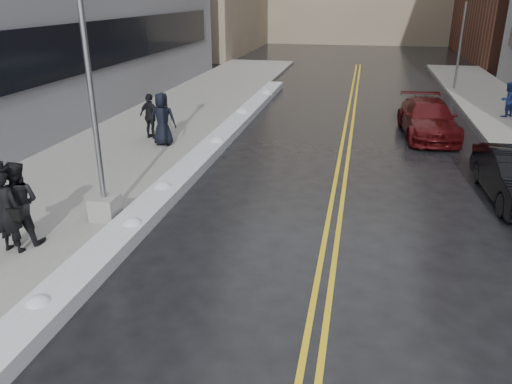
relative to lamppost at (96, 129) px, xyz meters
The scene contains 13 objects.
ground 4.62m from the lamppost, 31.22° to the right, with size 160.00×160.00×0.00m, color black.
sidewalk_west 8.72m from the lamppost, 107.03° to the left, with size 5.50×50.00×0.15m, color gray.
lane_line_left 10.12m from the lamppost, 54.77° to the left, with size 0.12×50.00×0.01m, color gold.
lane_line_right 10.29m from the lamppost, 53.36° to the left, with size 0.12×50.00×0.01m, color gold.
snow_ridge 6.50m from the lamppost, 81.94° to the left, with size 0.90×30.00×0.34m, color silver.
lamppost is the anchor object (origin of this frame).
traffic_signal 24.98m from the lamppost, 61.79° to the left, with size 0.16×0.20×6.00m.
pedestrian_fedora 2.75m from the lamppost, 120.90° to the right, with size 0.71×0.47×1.95m, color black.
pedestrian_b 2.47m from the lamppost, 126.91° to the right, with size 0.97×0.75×1.99m, color black.
pedestrian_c 6.95m from the lamppost, 99.05° to the left, with size 0.98×0.64×2.01m, color black.
pedestrian_d 7.89m from the lamppost, 104.20° to the left, with size 1.05×0.44×1.79m, color black.
pedestrian_east 19.54m from the lamppost, 48.25° to the left, with size 0.78×0.61×1.61m, color navy.
car_maroon 14.16m from the lamppost, 49.86° to the left, with size 2.06×5.07×1.47m, color #400A0C.
Camera 1 is at (2.96, -8.74, 5.61)m, focal length 35.00 mm.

